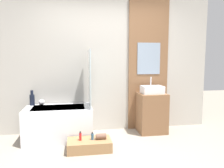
{
  "coord_description": "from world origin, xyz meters",
  "views": [
    {
      "loc": [
        -0.59,
        -2.67,
        1.44
      ],
      "look_at": [
        -0.02,
        0.71,
        1.03
      ],
      "focal_mm": 35.0,
      "sensor_mm": 36.0,
      "label": 1
    }
  ],
  "objects": [
    {
      "name": "glass_shower_screen",
      "position": [
        -0.35,
        1.17,
        1.08
      ],
      "size": [
        0.01,
        0.6,
        1.01
      ],
      "primitive_type": "cube",
      "color": "silver",
      "rests_on": "bathtub"
    },
    {
      "name": "ground_plane",
      "position": [
        0.0,
        0.0,
        0.0
      ],
      "size": [
        12.0,
        12.0,
        0.0
      ],
      "primitive_type": "plane",
      "color": "gray"
    },
    {
      "name": "bottle_soap_primary",
      "position": [
        -0.53,
        0.63,
        0.23
      ],
      "size": [
        0.04,
        0.04,
        0.14
      ],
      "color": "red",
      "rests_on": "wooden_step_bench"
    },
    {
      "name": "wall_tiled_back",
      "position": [
        0.0,
        1.58,
        1.3
      ],
      "size": [
        4.2,
        0.06,
        2.6
      ],
      "primitive_type": "cube",
      "color": "#B7B2A8",
      "rests_on": "ground_plane"
    },
    {
      "name": "towel_roll",
      "position": [
        -0.21,
        0.63,
        0.21
      ],
      "size": [
        0.16,
        0.09,
        0.09
      ],
      "primitive_type": "cylinder",
      "rotation": [
        0.0,
        1.57,
        0.0
      ],
      "color": "brown",
      "rests_on": "wooden_step_bench"
    },
    {
      "name": "vase_tall_dark",
      "position": [
        -1.38,
        1.44,
        0.69
      ],
      "size": [
        0.09,
        0.09,
        0.27
      ],
      "color": "black",
      "rests_on": "bathtub"
    },
    {
      "name": "vase_round_light",
      "position": [
        -1.21,
        1.43,
        0.63
      ],
      "size": [
        0.11,
        0.11,
        0.11
      ],
      "primitive_type": "sphere",
      "color": "white",
      "rests_on": "bathtub"
    },
    {
      "name": "sink",
      "position": [
        0.85,
        1.28,
        0.83
      ],
      "size": [
        0.4,
        0.3,
        0.31
      ],
      "color": "white",
      "rests_on": "vanity_cabinet"
    },
    {
      "name": "vanity_cabinet",
      "position": [
        0.85,
        1.28,
        0.38
      ],
      "size": [
        0.52,
        0.47,
        0.76
      ],
      "primitive_type": "cube",
      "color": "brown",
      "rests_on": "ground_plane"
    },
    {
      "name": "wooden_step_bench",
      "position": [
        -0.4,
        0.63,
        0.08
      ],
      "size": [
        0.68,
        0.39,
        0.16
      ],
      "primitive_type": "cube",
      "color": "#997047",
      "rests_on": "ground_plane"
    },
    {
      "name": "bottle_soap_secondary",
      "position": [
        -0.35,
        0.63,
        0.22
      ],
      "size": [
        0.04,
        0.04,
        0.12
      ],
      "color": "#2D567A",
      "rests_on": "wooden_step_bench"
    },
    {
      "name": "bathtub",
      "position": [
        -0.9,
        1.19,
        0.29
      ],
      "size": [
        1.15,
        0.68,
        0.58
      ],
      "color": "white",
      "rests_on": "ground_plane"
    },
    {
      "name": "wall_wood_accent",
      "position": [
        0.85,
        1.53,
        1.31
      ],
      "size": [
        0.81,
        0.04,
        2.6
      ],
      "color": "brown",
      "rests_on": "ground_plane"
    }
  ]
}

